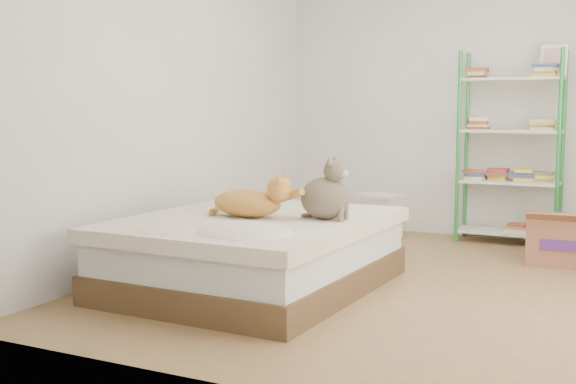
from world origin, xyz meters
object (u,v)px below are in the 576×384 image
Objects in this scene: orange_cat at (247,200)px; shelf_unit at (511,150)px; bed at (255,252)px; cardboard_box at (564,240)px; white_bin at (380,215)px; grey_cat at (325,189)px.

orange_cat is 2.77m from shelf_unit.
bed is 3.49× the size of cardboard_box.
bed is 2.18m from white_bin.
white_bin is (-0.34, 2.06, -0.47)m from grey_cat.
bed reaches higher than white_bin.
cardboard_box is (0.53, -0.70, -0.65)m from shelf_unit.
bed is 0.64m from grey_cat.
orange_cat is 2.55m from cardboard_box.
grey_cat is 2.13m from cardboard_box.
grey_cat is (0.50, 0.14, 0.08)m from orange_cat.
cardboard_box is at bearing 45.35° from orange_cat.
cardboard_box is (1.77, 1.72, -0.05)m from bed.
shelf_unit is 4.16× the size of white_bin.
grey_cat is 0.95× the size of white_bin.
shelf_unit is at bearing 124.31° from cardboard_box.
shelf_unit is (1.28, 2.44, 0.24)m from orange_cat.
orange_cat is at bearing -117.65° from shelf_unit.
grey_cat is at bearing 15.41° from bed.
orange_cat is at bearing -139.21° from cardboard_box.
bed reaches higher than cardboard_box.
white_bin is (-1.66, 0.46, 0.02)m from cardboard_box.
shelf_unit is (0.78, 2.30, 0.16)m from grey_cat.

